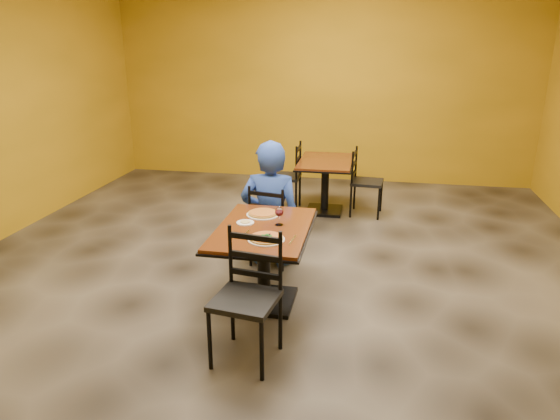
% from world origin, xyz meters
% --- Properties ---
extents(floor, '(7.00, 8.00, 0.01)m').
position_xyz_m(floor, '(0.00, 0.00, 0.00)').
color(floor, black).
rests_on(floor, ground).
extents(wall_back, '(7.00, 0.01, 3.00)m').
position_xyz_m(wall_back, '(0.00, 4.00, 1.50)').
color(wall_back, '#C38F15').
rests_on(wall_back, ground).
extents(table_main, '(0.83, 1.23, 0.75)m').
position_xyz_m(table_main, '(0.00, -0.50, 0.56)').
color(table_main, '#571F0D').
rests_on(table_main, floor).
extents(table_second, '(0.75, 1.11, 0.75)m').
position_xyz_m(table_second, '(0.28, 2.19, 0.55)').
color(table_second, '#571F0D').
rests_on(table_second, floor).
extents(chair_main_near, '(0.51, 0.51, 1.00)m').
position_xyz_m(chair_main_near, '(0.06, -1.38, 0.50)').
color(chair_main_near, black).
rests_on(chair_main_near, floor).
extents(chair_main_far, '(0.47, 0.47, 0.90)m').
position_xyz_m(chair_main_far, '(-0.10, 0.39, 0.45)').
color(chair_main_far, black).
rests_on(chair_main_far, floor).
extents(chair_second_left, '(0.44, 0.44, 0.97)m').
position_xyz_m(chair_second_left, '(-0.30, 2.19, 0.48)').
color(chair_second_left, black).
rests_on(chair_second_left, floor).
extents(chair_second_right, '(0.45, 0.45, 0.92)m').
position_xyz_m(chair_second_right, '(0.86, 2.19, 0.46)').
color(chair_second_right, black).
rests_on(chair_second_right, floor).
extents(diner, '(0.67, 0.45, 1.36)m').
position_xyz_m(diner, '(-0.12, 0.41, 0.68)').
color(diner, '#1C2C9C').
rests_on(diner, floor).
extents(plate_main, '(0.31, 0.31, 0.01)m').
position_xyz_m(plate_main, '(0.09, -0.79, 0.76)').
color(plate_main, white).
rests_on(plate_main, table_main).
extents(pizza_main, '(0.28, 0.28, 0.02)m').
position_xyz_m(pizza_main, '(0.09, -0.79, 0.77)').
color(pizza_main, maroon).
rests_on(pizza_main, plate_main).
extents(plate_far, '(0.31, 0.31, 0.01)m').
position_xyz_m(plate_far, '(-0.07, -0.19, 0.76)').
color(plate_far, white).
rests_on(plate_far, table_main).
extents(pizza_far, '(0.28, 0.28, 0.02)m').
position_xyz_m(pizza_far, '(-0.07, -0.19, 0.77)').
color(pizza_far, gold).
rests_on(pizza_far, plate_far).
extents(side_plate, '(0.16, 0.16, 0.01)m').
position_xyz_m(side_plate, '(-0.18, -0.43, 0.76)').
color(side_plate, white).
rests_on(side_plate, table_main).
extents(dip, '(0.09, 0.09, 0.01)m').
position_xyz_m(dip, '(-0.18, -0.43, 0.76)').
color(dip, tan).
rests_on(dip, side_plate).
extents(wine_glass, '(0.08, 0.08, 0.18)m').
position_xyz_m(wine_glass, '(0.13, -0.42, 0.84)').
color(wine_glass, white).
rests_on(wine_glass, table_main).
extents(fork, '(0.03, 0.19, 0.00)m').
position_xyz_m(fork, '(-0.11, -0.69, 0.75)').
color(fork, silver).
rests_on(fork, table_main).
extents(knife, '(0.03, 0.21, 0.00)m').
position_xyz_m(knife, '(0.30, -0.75, 0.75)').
color(knife, silver).
rests_on(knife, table_main).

